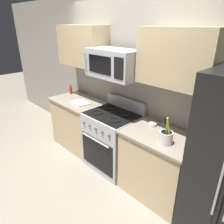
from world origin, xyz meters
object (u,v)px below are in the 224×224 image
(bottle_hot_sauce, at_px, (71,90))
(prep_bowl, at_px, (153,124))
(range_oven, at_px, (112,140))
(utensil_crock, at_px, (166,137))
(microwave, at_px, (114,63))
(cutting_board, at_px, (81,103))

(bottle_hot_sauce, relative_size, prep_bowl, 1.66)
(range_oven, distance_m, prep_bowl, 0.79)
(range_oven, bearing_deg, utensil_crock, -7.57)
(prep_bowl, bearing_deg, utensil_crock, -35.37)
(microwave, xyz_separation_m, utensil_crock, (0.99, -0.16, -0.67))
(microwave, height_order, utensil_crock, microwave)
(cutting_board, relative_size, bottle_hot_sauce, 1.75)
(utensil_crock, bearing_deg, range_oven, 172.43)
(bottle_hot_sauce, height_order, prep_bowl, bottle_hot_sauce)
(range_oven, relative_size, utensil_crock, 3.15)
(range_oven, bearing_deg, prep_bowl, 11.08)
(microwave, distance_m, cutting_board, 1.04)
(utensil_crock, distance_m, prep_bowl, 0.45)
(bottle_hot_sauce, bearing_deg, microwave, -4.42)
(range_oven, relative_size, microwave, 1.40)
(utensil_crock, xyz_separation_m, bottle_hot_sauce, (-2.26, 0.26, -0.00))
(utensil_crock, xyz_separation_m, cutting_board, (-1.71, 0.08, -0.08))
(utensil_crock, bearing_deg, microwave, 170.85)
(range_oven, xyz_separation_m, prep_bowl, (0.63, 0.12, 0.46))
(range_oven, relative_size, prep_bowl, 10.12)
(range_oven, distance_m, utensil_crock, 1.13)
(cutting_board, bearing_deg, bottle_hot_sauce, 161.73)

